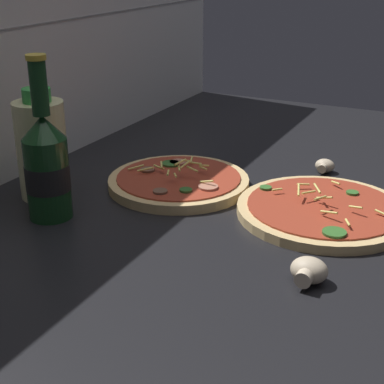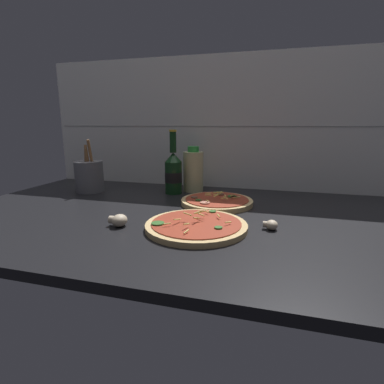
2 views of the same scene
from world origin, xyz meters
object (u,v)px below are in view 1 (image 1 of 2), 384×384
Objects in this scene: beer_bottle at (47,165)px; mushroom_left at (325,166)px; pizza_near at (323,210)px; oil_bottle at (42,148)px; pizza_far at (179,181)px; mushroom_right at (309,271)px.

beer_bottle is 53.71cm from mushroom_left.
mushroom_left is at bearing 14.19° from pizza_near.
beer_bottle is 9.42cm from oil_bottle.
mushroom_left is (19.42, -22.09, 0.31)cm from pizza_far.
oil_bottle reaches higher than mushroom_left.
pizza_near reaches higher than mushroom_left.
mushroom_right is at bearing -99.34° from oil_bottle.
pizza_far is (0.59, 27.15, 0.10)cm from pizza_near.
mushroom_left is (20.01, 5.06, 0.42)cm from pizza_near.
beer_bottle reaches higher than oil_bottle.
pizza_near is at bearing -91.25° from pizza_far.
beer_bottle reaches higher than mushroom_left.
pizza_near is 1.08× the size of beer_bottle.
beer_bottle is at bearing 148.95° from pizza_far.
mushroom_left is at bearing -50.86° from oil_bottle.
oil_bottle is (-13.56, 46.30, 7.93)cm from pizza_near.
oil_bottle is at bearing 80.66° from mushroom_right.
mushroom_left is at bearing -40.69° from beer_bottle.
pizza_near is 7.07× the size of mushroom_left.
pizza_far is 4.96× the size of mushroom_right.
pizza_far is 38.19cm from mushroom_right.
pizza_far is 25.07cm from oil_bottle.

